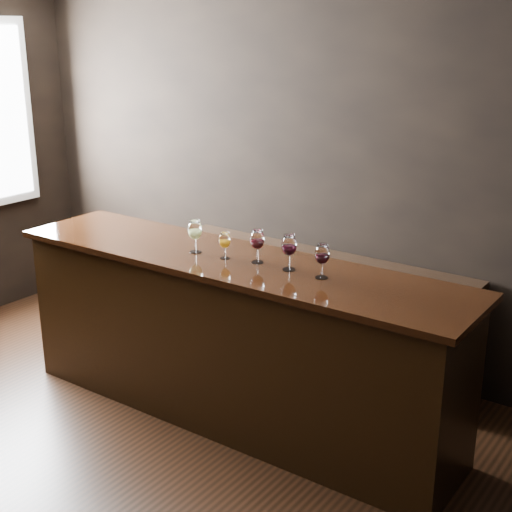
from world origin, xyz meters
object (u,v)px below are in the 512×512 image
Objects in this scene: back_bar_shelf at (315,311)px; glass_white at (195,231)px; glass_red_c at (322,255)px; glass_red_b at (289,246)px; glass_amber at (225,241)px; glass_red_a at (257,240)px; bar_counter at (233,342)px.

back_bar_shelf is 1.32m from glass_white.
glass_red_c is at bearing 3.58° from glass_white.
glass_red_b is (0.36, -0.93, 0.81)m from back_bar_shelf.
glass_white is 1.26× the size of glass_amber.
glass_red_a is at bearing -81.92° from back_bar_shelf.
glass_red_c is (0.59, -0.94, 0.80)m from back_bar_shelf.
glass_red_b reaches higher than back_bar_shelf.
bar_counter is 0.76m from glass_white.
glass_red_c reaches higher than glass_amber.
glass_amber is (0.23, 0.01, -0.03)m from glass_white.
back_bar_shelf is 1.37m from glass_red_c.
glass_red_a is at bearing 8.50° from bar_counter.
glass_white reaches higher than glass_red_a.
back_bar_shelf is at bearing 85.55° from glass_amber.
back_bar_shelf is at bearing 86.87° from bar_counter.
glass_red_b reaches higher than glass_red_a.
bar_counter is 14.97× the size of glass_red_c.
glass_white is 0.44m from glass_red_a.
glass_red_a is (0.21, 0.05, 0.03)m from glass_amber.
glass_red_c is (0.23, -0.01, -0.01)m from glass_red_b.
bar_counter is at bearing -92.59° from back_bar_shelf.
glass_red_a is at bearing 14.61° from glass_amber.
back_bar_shelf is 1.24m from glass_red_a.
glass_white is 0.90m from glass_red_c.
glass_amber is at bearing 2.74° from glass_white.
glass_red_b is at bearing 5.40° from glass_white.
glass_white is (-0.26, -0.04, 0.71)m from bar_counter.
bar_counter reaches higher than back_bar_shelf.
glass_amber reaches higher than bar_counter.
back_bar_shelf is 11.94× the size of glass_red_c.
glass_red_a is at bearing 178.85° from glass_red_c.
glass_red_c is (0.46, -0.01, -0.00)m from glass_red_a.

